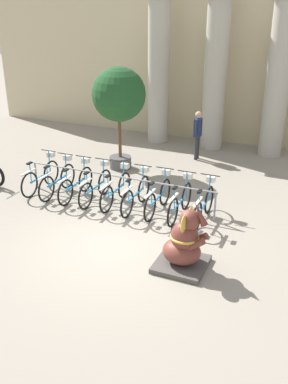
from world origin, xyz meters
name	(u,v)px	position (x,y,z in m)	size (l,w,h in m)	color
ground_plane	(117,245)	(0.00, 0.00, 0.00)	(60.00, 60.00, 0.00)	gray
building_facade	(223,60)	(0.00, 8.60, 3.00)	(20.00, 0.20, 6.00)	#C6B78E
column_left	(159,71)	(-2.10, 7.60, 2.62)	(0.98, 0.98, 5.16)	#ADA899
column_middle	(215,74)	(0.00, 7.60, 2.62)	(0.98, 0.98, 5.16)	#ADA899
column_right	(278,78)	(2.10, 7.60, 2.62)	(0.98, 0.98, 5.16)	#ADA899
bike_rack	(118,181)	(-0.96, 1.95, 0.63)	(5.29, 0.05, 0.77)	gray
bicycle_0	(41,176)	(-3.30, 1.86, 0.42)	(0.48, 1.73, 1.05)	black
bicycle_1	(58,180)	(-2.72, 1.81, 0.42)	(0.48, 1.73, 1.05)	black
bicycle_2	(76,183)	(-2.13, 1.81, 0.42)	(0.48, 1.73, 1.05)	black
bicycle_3	(96,186)	(-1.54, 1.84, 0.42)	(0.48, 1.73, 1.05)	black
bicycle_4	(116,189)	(-0.96, 1.87, 0.42)	(0.48, 1.73, 1.05)	black
bicycle_5	(136,194)	(-0.37, 1.82, 0.42)	(0.48, 1.73, 1.05)	black
bicycle_6	(158,197)	(0.22, 1.86, 0.42)	(0.48, 1.73, 1.05)	black
bicycle_7	(180,201)	(0.81, 1.84, 0.42)	(0.48, 1.73, 1.05)	black
bicycle_8	(204,205)	(1.39, 1.85, 0.42)	(0.48, 1.73, 1.05)	black
elephant_statue	(184,245)	(1.59, -0.23, 0.51)	(1.00, 1.00, 1.51)	#4C4742
person_pedestrian	(198,131)	(-0.10, 6.15, 0.97)	(0.22, 0.47, 1.63)	#28282D
potted_tree	(119,97)	(-2.08, 4.35, 2.26)	(1.64, 1.64, 3.16)	#4C4C4C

